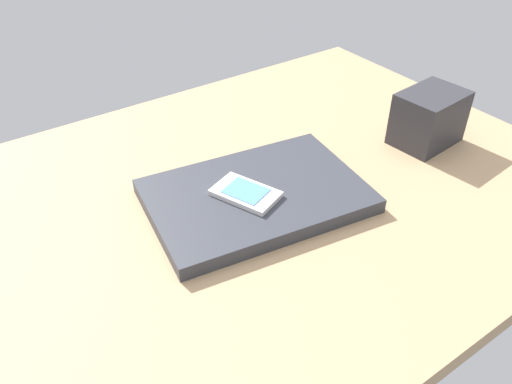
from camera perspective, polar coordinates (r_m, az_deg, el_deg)
desk_surface at (r=84.49cm, az=-2.92°, el=-1.86°), size 120.00×80.00×3.00cm
laptop_closed at (r=82.62cm, az=0.00°, el=-0.43°), size 36.99×27.73×2.44cm
cell_phone_on_laptop at (r=80.45cm, az=-1.15°, el=-0.12°), size 9.53×11.73×0.98cm
desk_organizer at (r=101.59cm, az=18.53°, el=7.76°), size 13.01×10.13×10.06cm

